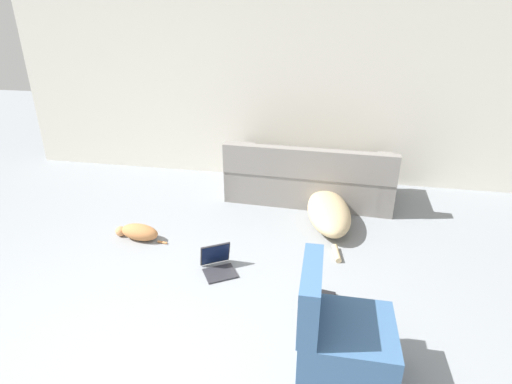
{
  "coord_description": "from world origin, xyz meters",
  "views": [
    {
      "loc": [
        1.06,
        -1.58,
        2.2
      ],
      "look_at": [
        0.32,
        2.15,
        0.54
      ],
      "focal_mm": 28.0,
      "sensor_mm": 36.0,
      "label": 1
    }
  ],
  "objects": [
    {
      "name": "dog",
      "position": [
        1.07,
        2.7,
        0.16
      ],
      "size": [
        0.64,
        1.61,
        0.32
      ],
      "rotation": [
        0.0,
        0.0,
        1.73
      ],
      "color": "tan",
      "rests_on": "ground_plane"
    },
    {
      "name": "couch",
      "position": [
        0.81,
        3.32,
        0.26
      ],
      "size": [
        2.13,
        0.99,
        0.78
      ],
      "rotation": [
        0.0,
        0.0,
        3.1
      ],
      "color": "gray",
      "rests_on": "ground_plane"
    },
    {
      "name": "laptop_open",
      "position": [
        0.08,
        1.48,
        0.08
      ],
      "size": [
        0.41,
        0.42,
        0.25
      ],
      "rotation": [
        0.0,
        0.0,
        0.57
      ],
      "color": "#2D2D33",
      "rests_on": "ground_plane"
    },
    {
      "name": "side_chair",
      "position": [
        1.21,
        0.43,
        0.29
      ],
      "size": [
        0.6,
        0.55,
        0.85
      ],
      "rotation": [
        0.0,
        0.0,
        1.58
      ],
      "color": "#385B84",
      "rests_on": "ground_plane"
    },
    {
      "name": "wall_back",
      "position": [
        0.0,
        4.03,
        1.29
      ],
      "size": [
        7.3,
        0.06,
        2.57
      ],
      "color": "silver",
      "rests_on": "ground_plane"
    },
    {
      "name": "book_black",
      "position": [
        1.08,
        1.25,
        0.01
      ],
      "size": [
        0.23,
        0.19,
        0.02
      ],
      "rotation": [
        0.0,
        0.0,
        -0.15
      ],
      "color": "black",
      "rests_on": "ground_plane"
    },
    {
      "name": "cat",
      "position": [
        -0.91,
        1.86,
        0.08
      ],
      "size": [
        0.63,
        0.25,
        0.18
      ],
      "rotation": [
        0.0,
        0.0,
        3.01
      ],
      "color": "#BC7A47",
      "rests_on": "ground_plane"
    }
  ]
}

